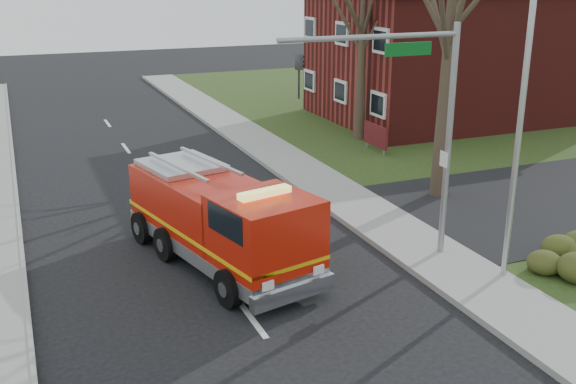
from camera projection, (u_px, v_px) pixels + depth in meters
name	position (u px, v px, depth m)	size (l,w,h in m)	color
ground	(252.00, 319.00, 16.45)	(120.00, 120.00, 0.00)	black
sidewalk_right	(462.00, 275.00, 18.68)	(2.40, 80.00, 0.15)	gray
brick_building	(461.00, 53.00, 38.01)	(15.40, 10.40, 7.25)	maroon
health_center_sign	(375.00, 136.00, 30.96)	(0.12, 2.00, 1.40)	#551317
hedge_corner	(569.00, 256.00, 18.67)	(2.80, 2.00, 0.90)	#283413
bare_tree_far	(363.00, 7.00, 31.58)	(5.25, 5.25, 10.50)	#382C21
traffic_signal_mast	(412.00, 103.00, 18.19)	(5.29, 0.18, 6.80)	gray
streetlight_pole	(519.00, 117.00, 17.19)	(1.48, 0.16, 8.40)	#B7BABF
fire_engine	(221.00, 222.00, 19.15)	(4.06, 7.48, 2.86)	#B91708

